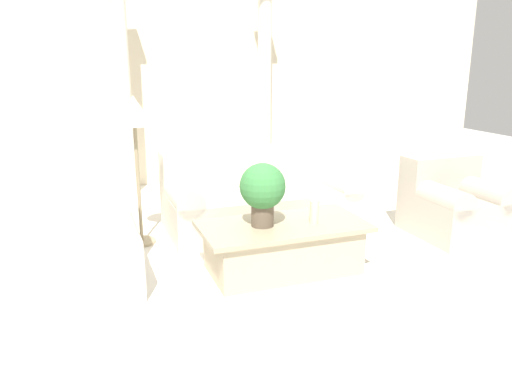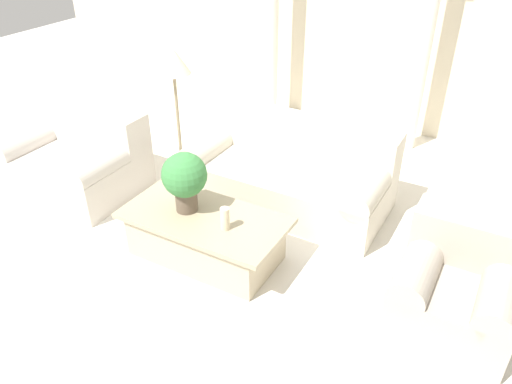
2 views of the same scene
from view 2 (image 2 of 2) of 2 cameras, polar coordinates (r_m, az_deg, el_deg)
name	(u,v)px [view 2 (image 2 of 2)]	position (r m, az deg, el deg)	size (l,w,h in m)	color
ground_plane	(225,234)	(4.74, -3.62, -4.76)	(16.00, 16.00, 0.00)	silver
sofa_long	(290,171)	(5.08, 3.90, 2.39)	(2.01, 0.98, 0.82)	beige
loveseat	(78,157)	(5.64, -19.64, 3.74)	(1.34, 0.98, 0.82)	beige
coffee_table	(205,236)	(4.36, -5.80, -4.99)	(1.41, 0.73, 0.43)	tan
potted_plant	(185,178)	(4.18, -8.17, 1.64)	(0.38, 0.38, 0.53)	brown
pillar_candle	(225,219)	(4.02, -3.57, -3.06)	(0.08, 0.08, 0.20)	beige
floor_lamp	(174,70)	(5.26, -9.40, 13.61)	(0.35, 0.35, 1.45)	gray
column_left	(271,19)	(6.75, 1.77, 19.17)	(0.26, 0.26, 2.64)	silver
column_right	(425,38)	(6.12, 18.73, 16.28)	(0.26, 0.26, 2.64)	silver
armchair	(458,284)	(3.97, 22.04, -9.76)	(0.83, 0.87, 0.79)	#ADA393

